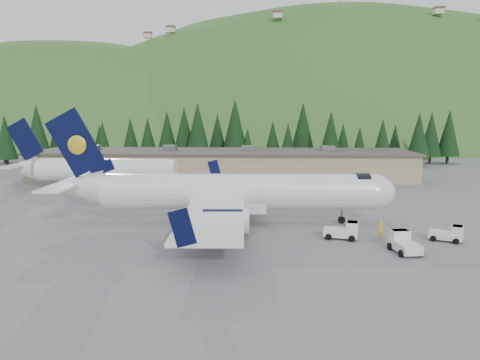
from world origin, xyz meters
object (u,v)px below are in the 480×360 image
baggage_tug_c (404,243)px  airliner (227,193)px  baggage_tug_a (344,231)px  ramp_worker (380,230)px  terminal_building (222,164)px  baggage_tug_b (449,234)px  second_airliner (89,169)px

baggage_tug_c → airliner: bearing=48.6°
baggage_tug_a → ramp_worker: bearing=17.0°
ramp_worker → terminal_building: bearing=-91.2°
ramp_worker → airliner: bearing=-45.5°
baggage_tug_a → terminal_building: 46.80m
terminal_building → baggage_tug_b: bearing=-60.1°
second_airliner → terminal_building: (19.91, 16.00, -0.70)m
second_airliner → baggage_tug_c: second_airliner is taller
terminal_building → baggage_tug_a: bearing=-70.4°
baggage_tug_a → baggage_tug_c: (4.46, -4.16, 0.02)m
baggage_tug_c → terminal_building: 52.29m
second_airliner → baggage_tug_a: bearing=-38.2°
airliner → baggage_tug_c: size_ratio=10.70×
second_airliner → terminal_building: second_airliner is taller
baggage_tug_a → baggage_tug_c: bearing=-30.2°
baggage_tug_b → terminal_building: terminal_building is taller
baggage_tug_c → terminal_building: (-20.16, 48.21, 1.82)m
baggage_tug_a → terminal_building: terminal_building is taller
second_airliner → airliner: bearing=-42.8°
airliner → baggage_tug_b: bearing=-18.6°
airliner → ramp_worker: (15.35, -5.75, -2.53)m
airliner → baggage_tug_a: 13.50m
baggage_tug_a → ramp_worker: baggage_tug_a is taller
second_airliner → terminal_building: 25.55m
second_airliner → baggage_tug_a: second_airliner is taller
baggage_tug_b → baggage_tug_c: (-5.36, -3.77, 0.09)m
baggage_tug_a → baggage_tug_b: baggage_tug_a is taller
airliner → baggage_tug_a: airliner is taller
baggage_tug_b → ramp_worker: 6.32m
baggage_tug_c → baggage_tug_a: bearing=37.6°
baggage_tug_c → ramp_worker: (-0.92, 4.42, 0.07)m
airliner → baggage_tug_c: airliner is taller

